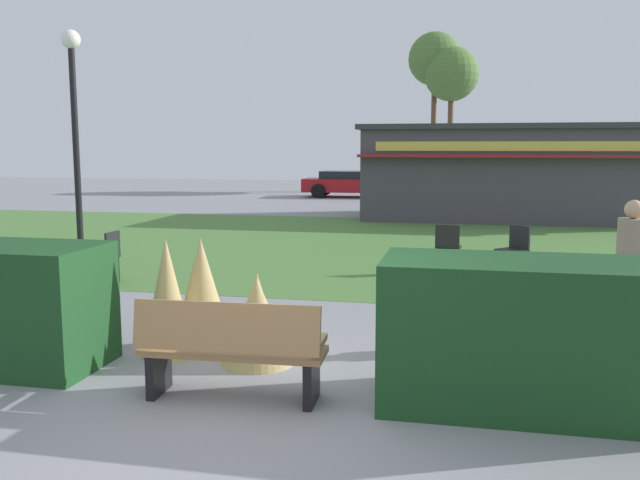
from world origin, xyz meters
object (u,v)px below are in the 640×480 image
(food_kiosk, at_px, (516,172))
(parked_car_west_slot, at_px, (349,183))
(person_strolling, at_px, (630,270))
(cafe_chair_west, at_px, (448,244))
(tree_left_bg, at_px, (452,75))
(park_bench, at_px, (231,350))
(cafe_chair_center, at_px, (107,253))
(tree_right_bg, at_px, (435,60))
(cafe_chair_east, at_px, (515,246))
(lamppost_mid, at_px, (75,121))

(food_kiosk, xyz_separation_m, parked_car_west_slot, (-6.81, 8.27, -0.86))
(person_strolling, bearing_deg, cafe_chair_west, 108.76)
(tree_left_bg, bearing_deg, park_bench, -92.24)
(cafe_chair_center, height_order, parked_car_west_slot, parked_car_west_slot)
(cafe_chair_west, relative_size, person_strolling, 0.53)
(tree_right_bg, bearing_deg, cafe_chair_west, -86.60)
(cafe_chair_east, bearing_deg, parked_car_west_slot, 108.73)
(tree_right_bg, bearing_deg, park_bench, -90.56)
(food_kiosk, distance_m, cafe_chair_west, 10.09)
(lamppost_mid, distance_m, tree_right_bg, 26.18)
(cafe_chair_west, height_order, person_strolling, person_strolling)
(park_bench, height_order, person_strolling, person_strolling)
(park_bench, xyz_separation_m, lamppost_mid, (-5.23, 6.07, 2.31))
(food_kiosk, height_order, person_strolling, food_kiosk)
(cafe_chair_east, bearing_deg, lamppost_mid, -173.99)
(cafe_chair_west, height_order, cafe_chair_east, same)
(lamppost_mid, xyz_separation_m, tree_right_bg, (5.54, 25.27, 4.01))
(cafe_chair_east, xyz_separation_m, cafe_chair_center, (-6.80, -2.31, 0.00))
(lamppost_mid, bearing_deg, person_strolling, -19.38)
(tree_left_bg, xyz_separation_m, tree_right_bg, (-0.89, 0.61, 0.84))
(parked_car_west_slot, bearing_deg, tree_right_bg, 60.94)
(tree_right_bg, bearing_deg, lamppost_mid, -102.36)
(cafe_chair_west, relative_size, parked_car_west_slot, 0.21)
(person_strolling, xyz_separation_m, tree_left_bg, (-2.77, 27.90, 5.11))
(cafe_chair_east, height_order, parked_car_west_slot, parked_car_west_slot)
(person_strolling, bearing_deg, park_bench, -154.28)
(cafe_chair_east, bearing_deg, cafe_chair_west, -179.23)
(cafe_chair_west, xyz_separation_m, cafe_chair_center, (-5.61, -2.29, 0.00))
(cafe_chair_east, distance_m, tree_left_bg, 24.47)
(cafe_chair_east, distance_m, parked_car_west_slot, 19.13)
(cafe_chair_east, distance_m, tree_right_bg, 25.34)
(tree_left_bg, bearing_deg, parked_car_west_slot, -127.71)
(food_kiosk, height_order, tree_left_bg, tree_left_bg)
(park_bench, xyz_separation_m, food_kiosk, (3.63, 16.79, 1.02))
(park_bench, height_order, cafe_chair_east, park_bench)
(lamppost_mid, distance_m, tree_left_bg, 25.68)
(food_kiosk, bearing_deg, parked_car_west_slot, 129.50)
(park_bench, height_order, lamppost_mid, lamppost_mid)
(lamppost_mid, bearing_deg, tree_right_bg, 77.64)
(lamppost_mid, xyz_separation_m, tree_left_bg, (6.43, 24.66, 3.17))
(cafe_chair_east, relative_size, tree_left_bg, 0.12)
(cafe_chair_east, relative_size, tree_right_bg, 0.11)
(park_bench, bearing_deg, person_strolling, 35.46)
(food_kiosk, height_order, tree_right_bg, tree_right_bg)
(lamppost_mid, bearing_deg, food_kiosk, 50.43)
(cafe_chair_east, bearing_deg, park_bench, -113.11)
(park_bench, distance_m, tree_left_bg, 31.24)
(park_bench, relative_size, food_kiosk, 0.18)
(food_kiosk, relative_size, person_strolling, 5.78)
(cafe_chair_west, bearing_deg, person_strolling, -61.50)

